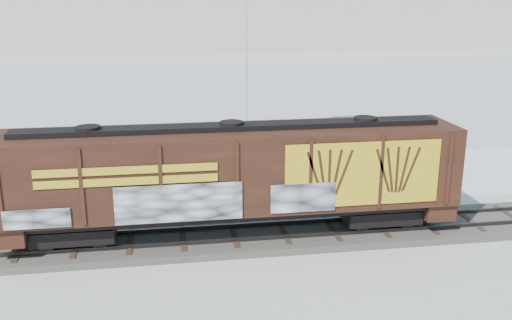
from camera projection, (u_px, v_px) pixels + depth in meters
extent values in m
plane|color=white|center=(283.00, 238.00, 22.95)|extent=(500.00, 500.00, 0.00)
cube|color=#59544C|center=(283.00, 234.00, 22.91)|extent=(50.00, 3.40, 0.28)
cube|color=#33302D|center=(287.00, 237.00, 22.17)|extent=(50.00, 0.10, 0.15)
cube|color=#33302D|center=(279.00, 223.00, 23.53)|extent=(50.00, 0.10, 0.15)
cube|color=white|center=(254.00, 180.00, 30.06)|extent=(40.00, 8.00, 0.03)
cube|color=white|center=(186.00, 14.00, 111.47)|extent=(360.00, 40.00, 12.00)
cube|color=black|center=(75.00, 230.00, 21.51)|extent=(3.00, 2.00, 0.90)
cube|color=black|center=(378.00, 212.00, 23.30)|extent=(3.00, 2.00, 0.90)
cylinder|color=black|center=(45.00, 240.00, 20.62)|extent=(0.90, 0.12, 0.90)
cube|color=black|center=(233.00, 208.00, 22.26)|extent=(17.41, 2.40, 0.25)
cube|color=#3B1A10|center=(232.00, 168.00, 21.81)|extent=(17.41, 3.00, 3.01)
cube|color=black|center=(232.00, 127.00, 21.36)|extent=(16.02, 0.90, 0.20)
cube|color=gold|center=(363.00, 174.00, 21.05)|extent=(5.92, 0.03, 2.44)
cube|color=gold|center=(127.00, 176.00, 19.67)|extent=(6.27, 0.02, 0.70)
cube|color=white|center=(179.00, 203.00, 20.23)|extent=(4.53, 0.03, 1.40)
cylinder|color=silver|center=(247.00, 145.00, 36.81)|extent=(0.90, 0.90, 0.20)
cylinder|color=silver|center=(246.00, 55.00, 35.22)|extent=(0.14, 0.14, 11.73)
imported|color=#9EA0A4|center=(147.00, 169.00, 29.14)|extent=(5.16, 2.58, 1.69)
imported|color=silver|center=(257.00, 178.00, 28.09)|extent=(4.42, 1.90, 1.41)
imported|color=black|center=(412.00, 160.00, 30.93)|extent=(5.72, 3.08, 1.58)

